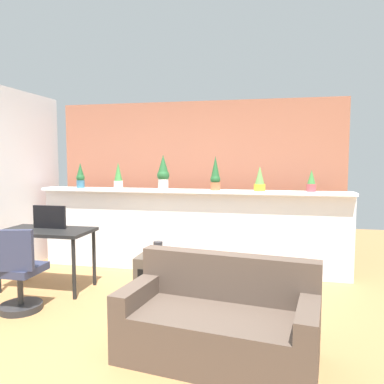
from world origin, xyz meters
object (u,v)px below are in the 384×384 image
object	(u,v)px
desk	(47,236)
vase_on_shelf	(158,249)
potted_plant_0	(80,176)
potted_plant_4	(260,180)
tv_monitor	(49,217)
couch	(219,323)
potted_plant_3	(215,175)
potted_plant_5	(311,182)
office_chair	(17,277)
side_cube_shelf	(155,277)
potted_plant_2	(163,173)
potted_plant_1	(118,176)

from	to	relation	value
desk	vase_on_shelf	bearing A→B (deg)	-0.34
potted_plant_0	desk	world-z (taller)	potted_plant_0
potted_plant_4	tv_monitor	size ratio (longest dim) A/B	0.78
potted_plant_0	couch	size ratio (longest dim) A/B	0.22
potted_plant_4	vase_on_shelf	xyz separation A→B (m)	(-1.11, -1.03, -0.76)
potted_plant_3	desk	distance (m)	2.31
potted_plant_0	desk	xyz separation A→B (m)	(0.08, -1.02, -0.69)
couch	potted_plant_5	bearing A→B (deg)	67.92
potted_plant_5	vase_on_shelf	distance (m)	2.21
office_chair	vase_on_shelf	distance (m)	1.51
potted_plant_0	potted_plant_5	size ratio (longest dim) A/B	1.28
office_chair	couch	size ratio (longest dim) A/B	0.55
tv_monitor	vase_on_shelf	bearing A→B (deg)	-3.51
potted_plant_4	potted_plant_5	world-z (taller)	potted_plant_4
potted_plant_5	vase_on_shelf	world-z (taller)	potted_plant_5
potted_plant_5	side_cube_shelf	world-z (taller)	potted_plant_5
office_chair	vase_on_shelf	xyz separation A→B (m)	(1.32, 0.71, 0.20)
potted_plant_2	tv_monitor	bearing A→B (deg)	-141.78
potted_plant_0	side_cube_shelf	bearing A→B (deg)	-34.95
office_chair	vase_on_shelf	world-z (taller)	office_chair
potted_plant_1	potted_plant_4	bearing A→B (deg)	-1.64
side_cube_shelf	vase_on_shelf	world-z (taller)	vase_on_shelf
potted_plant_1	potted_plant_3	distance (m)	1.45
side_cube_shelf	vase_on_shelf	distance (m)	0.34
potted_plant_2	potted_plant_5	world-z (taller)	potted_plant_2
potted_plant_0	office_chair	bearing A→B (deg)	-83.35
potted_plant_5	office_chair	size ratio (longest dim) A/B	0.32
side_cube_shelf	potted_plant_1	bearing A→B (deg)	129.63
office_chair	couch	xyz separation A→B (m)	(2.19, -0.44, -0.11)
side_cube_shelf	couch	distance (m)	1.47
potted_plant_1	tv_monitor	bearing A→B (deg)	-116.59
potted_plant_4	couch	distance (m)	2.44
tv_monitor	vase_on_shelf	world-z (taller)	tv_monitor
potted_plant_2	couch	size ratio (longest dim) A/B	0.30
potted_plant_1	potted_plant_4	xyz separation A→B (m)	(2.05, -0.06, -0.03)
vase_on_shelf	couch	bearing A→B (deg)	-52.75
potted_plant_1	potted_plant_2	xyz separation A→B (m)	(0.70, -0.05, 0.06)
potted_plant_1	potted_plant_5	world-z (taller)	potted_plant_1
potted_plant_2	desk	xyz separation A→B (m)	(-1.20, -1.03, -0.76)
potted_plant_1	potted_plant_4	size ratio (longest dim) A/B	1.11
potted_plant_0	couch	distance (m)	3.42
potted_plant_5	potted_plant_0	bearing A→B (deg)	-179.23
potted_plant_3	tv_monitor	bearing A→B (deg)	-154.51
potted_plant_3	vase_on_shelf	bearing A→B (deg)	-116.59
potted_plant_4	potted_plant_5	xyz separation A→B (m)	(0.67, 0.05, -0.02)
potted_plant_1	potted_plant_0	bearing A→B (deg)	-174.50
side_cube_shelf	vase_on_shelf	bearing A→B (deg)	6.50
potted_plant_3	vase_on_shelf	size ratio (longest dim) A/B	2.80
potted_plant_0	tv_monitor	bearing A→B (deg)	-85.25
office_chair	tv_monitor	bearing A→B (deg)	98.86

